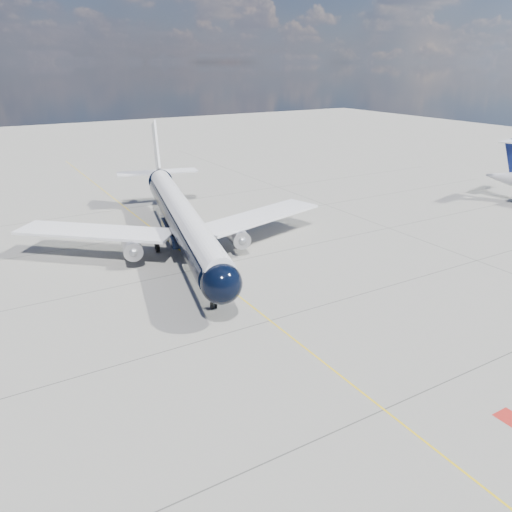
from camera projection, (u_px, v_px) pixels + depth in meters
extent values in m
plane|color=gray|center=(186.00, 255.00, 63.01)|extent=(320.00, 320.00, 0.00)
cube|color=#DDB60B|center=(203.00, 268.00, 59.00)|extent=(0.16, 160.00, 0.01)
cube|color=maroon|center=(509.00, 417.00, 34.17)|extent=(1.60, 1.60, 0.01)
cylinder|color=black|center=(182.00, 220.00, 62.57)|extent=(12.33, 38.23, 3.83)
sphere|color=black|center=(221.00, 283.00, 44.64)|extent=(4.60, 4.60, 3.83)
cone|color=black|center=(158.00, 177.00, 83.40)|extent=(5.32, 7.74, 3.83)
cylinder|color=silver|center=(182.00, 213.00, 62.22)|extent=(11.96, 40.01, 2.99)
cube|color=black|center=(222.00, 279.00, 44.26)|extent=(2.63, 1.72, 0.56)
cube|color=silver|center=(95.00, 231.00, 61.24)|extent=(17.94, 16.51, 0.32)
cube|color=silver|center=(259.00, 216.00, 67.24)|extent=(20.02, 9.90, 0.32)
cube|color=black|center=(183.00, 231.00, 63.08)|extent=(6.39, 10.78, 1.01)
cylinder|color=#AAAAB1|center=(132.00, 246.00, 59.67)|extent=(3.24, 5.03, 2.26)
cylinder|color=#AAAAB1|center=(237.00, 236.00, 63.38)|extent=(3.24, 5.03, 2.26)
sphere|color=gray|center=(133.00, 252.00, 57.78)|extent=(1.33, 1.33, 1.11)
sphere|color=gray|center=(242.00, 241.00, 61.50)|extent=(1.33, 1.33, 1.11)
cube|color=silver|center=(131.00, 240.00, 59.57)|extent=(0.94, 3.20, 1.11)
cube|color=silver|center=(237.00, 229.00, 63.29)|extent=(0.94, 3.20, 1.11)
cube|color=silver|center=(156.00, 146.00, 81.09)|extent=(1.75, 6.31, 8.60)
cube|color=silver|center=(157.00, 172.00, 83.11)|extent=(13.51, 6.09, 0.22)
cylinder|color=gray|center=(213.00, 297.00, 48.86)|extent=(0.22, 0.22, 2.12)
cylinder|color=black|center=(212.00, 306.00, 49.13)|extent=(0.34, 0.73, 0.71)
cylinder|color=black|center=(216.00, 305.00, 49.25)|extent=(0.34, 0.73, 0.71)
cylinder|color=gray|center=(157.00, 241.00, 64.04)|extent=(0.31, 0.31, 1.92)
cylinder|color=gray|center=(206.00, 236.00, 65.87)|extent=(0.31, 0.31, 1.92)
cylinder|color=black|center=(158.00, 248.00, 63.84)|extent=(0.69, 1.18, 1.11)
cylinder|color=black|center=(157.00, 245.00, 64.82)|extent=(0.69, 1.18, 1.11)
cylinder|color=black|center=(207.00, 243.00, 65.67)|extent=(0.69, 1.18, 1.11)
cylinder|color=black|center=(205.00, 240.00, 66.65)|extent=(0.69, 1.18, 1.11)
cone|color=silver|center=(502.00, 177.00, 88.03)|extent=(4.10, 5.91, 2.90)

